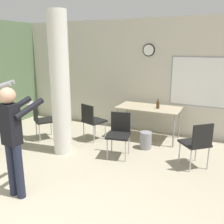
{
  "coord_description": "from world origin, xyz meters",
  "views": [
    {
      "loc": [
        2.03,
        -1.01,
        2.15
      ],
      "look_at": [
        0.22,
        2.82,
        1.02
      ],
      "focal_mm": 40.0,
      "sensor_mm": 36.0,
      "label": 1
    }
  ],
  "objects_px": {
    "bottle_on_table": "(158,105)",
    "chair_table_front": "(119,131)",
    "person_playing_front": "(13,134)",
    "chair_near_pillar": "(42,118)",
    "chair_table_left": "(92,119)",
    "folding_table": "(149,109)",
    "chair_mid_room": "(197,142)"
  },
  "relations": [
    {
      "from": "chair_near_pillar",
      "to": "bottle_on_table",
      "type": "bearing_deg",
      "value": 24.25
    },
    {
      "from": "bottle_on_table",
      "to": "person_playing_front",
      "type": "relative_size",
      "value": 0.14
    },
    {
      "from": "folding_table",
      "to": "bottle_on_table",
      "type": "bearing_deg",
      "value": -6.9
    },
    {
      "from": "bottle_on_table",
      "to": "person_playing_front",
      "type": "xyz_separation_m",
      "value": [
        -1.23,
        -3.08,
        0.11
      ]
    },
    {
      "from": "bottle_on_table",
      "to": "chair_table_front",
      "type": "bearing_deg",
      "value": -110.66
    },
    {
      "from": "chair_mid_room",
      "to": "chair_table_front",
      "type": "xyz_separation_m",
      "value": [
        -1.47,
        -0.1,
        0.0
      ]
    },
    {
      "from": "folding_table",
      "to": "chair_table_left",
      "type": "bearing_deg",
      "value": -148.88
    },
    {
      "from": "chair_near_pillar",
      "to": "chair_table_front",
      "type": "relative_size",
      "value": 1.0
    },
    {
      "from": "bottle_on_table",
      "to": "chair_near_pillar",
      "type": "relative_size",
      "value": 0.25
    },
    {
      "from": "chair_table_left",
      "to": "chair_near_pillar",
      "type": "height_order",
      "value": "same"
    },
    {
      "from": "chair_near_pillar",
      "to": "chair_table_front",
      "type": "height_order",
      "value": "same"
    },
    {
      "from": "chair_mid_room",
      "to": "chair_table_left",
      "type": "xyz_separation_m",
      "value": [
        -2.38,
        0.42,
        0.0
      ]
    },
    {
      "from": "chair_mid_room",
      "to": "person_playing_front",
      "type": "height_order",
      "value": "person_playing_front"
    },
    {
      "from": "folding_table",
      "to": "chair_near_pillar",
      "type": "bearing_deg",
      "value": -153.16
    },
    {
      "from": "folding_table",
      "to": "chair_table_left",
      "type": "relative_size",
      "value": 1.67
    },
    {
      "from": "folding_table",
      "to": "chair_table_front",
      "type": "distance_m",
      "value": 1.25
    },
    {
      "from": "chair_mid_room",
      "to": "chair_table_left",
      "type": "height_order",
      "value": "same"
    },
    {
      "from": "chair_near_pillar",
      "to": "person_playing_front",
      "type": "distance_m",
      "value": 2.37
    },
    {
      "from": "chair_table_front",
      "to": "person_playing_front",
      "type": "relative_size",
      "value": 0.54
    },
    {
      "from": "chair_table_left",
      "to": "person_playing_front",
      "type": "xyz_separation_m",
      "value": [
        0.13,
        -2.42,
        0.44
      ]
    },
    {
      "from": "chair_mid_room",
      "to": "chair_near_pillar",
      "type": "height_order",
      "value": "same"
    },
    {
      "from": "folding_table",
      "to": "bottle_on_table",
      "type": "xyz_separation_m",
      "value": [
        0.22,
        -0.03,
        0.14
      ]
    },
    {
      "from": "chair_mid_room",
      "to": "person_playing_front",
      "type": "xyz_separation_m",
      "value": [
        -2.25,
        -2.0,
        0.44
      ]
    },
    {
      "from": "chair_table_front",
      "to": "chair_table_left",
      "type": "bearing_deg",
      "value": 150.51
    },
    {
      "from": "chair_table_left",
      "to": "chair_table_front",
      "type": "relative_size",
      "value": 1.0
    },
    {
      "from": "bottle_on_table",
      "to": "chair_table_front",
      "type": "xyz_separation_m",
      "value": [
        -0.45,
        -1.18,
        -0.34
      ]
    },
    {
      "from": "chair_mid_room",
      "to": "chair_table_left",
      "type": "distance_m",
      "value": 2.42
    },
    {
      "from": "chair_near_pillar",
      "to": "chair_table_left",
      "type": "bearing_deg",
      "value": 22.02
    },
    {
      "from": "bottle_on_table",
      "to": "chair_table_front",
      "type": "relative_size",
      "value": 0.25
    },
    {
      "from": "folding_table",
      "to": "chair_table_left",
      "type": "height_order",
      "value": "chair_table_left"
    },
    {
      "from": "bottle_on_table",
      "to": "chair_mid_room",
      "type": "xyz_separation_m",
      "value": [
        1.02,
        -1.08,
        -0.34
      ]
    },
    {
      "from": "bottle_on_table",
      "to": "chair_mid_room",
      "type": "bearing_deg",
      "value": -46.74
    }
  ]
}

